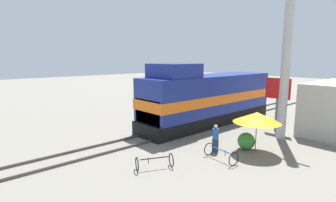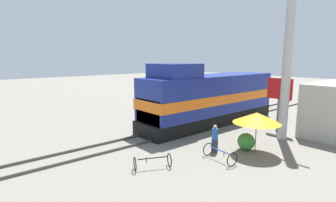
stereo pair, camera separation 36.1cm
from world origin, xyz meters
name	(u,v)px [view 2 (the right image)]	position (x,y,z in m)	size (l,w,h in m)	color
ground_plane	(179,131)	(0.00, 0.00, 0.00)	(120.00, 120.00, 0.00)	slate
rail_near	(172,128)	(-0.72, 0.00, 0.07)	(0.08, 37.64, 0.15)	#4C4742
rail_far	(186,132)	(0.72, 0.00, 0.07)	(0.08, 37.64, 0.15)	#4C4742
locomotive	(208,98)	(0.00, 3.12, 2.08)	(3.07, 13.10, 4.86)	black
utility_pole	(287,60)	(5.75, 3.85, 5.14)	(1.80, 0.55, 10.21)	#B2B2AD
vendor_umbrella	(257,118)	(5.99, 0.27, 2.00)	(2.59, 2.59, 2.29)	#4C4C4C
billboard_sign	(279,92)	(4.65, 5.33, 2.83)	(1.81, 0.12, 3.83)	#595959
shrub_cluster	(246,142)	(5.40, 0.27, 0.49)	(0.98, 0.98, 0.98)	#388C38
person_bystander	(215,138)	(4.47, -1.38, 0.84)	(0.34, 0.34, 1.57)	#2D3347
bicycle	(220,154)	(5.45, -2.17, 0.36)	(1.86, 0.92, 0.71)	black
bicycle_spare	(152,162)	(4.01, -5.41, 0.35)	(1.33, 1.86, 0.68)	black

